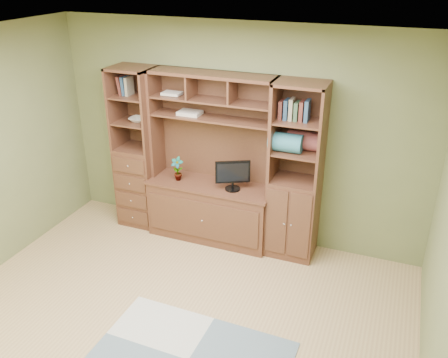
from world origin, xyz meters
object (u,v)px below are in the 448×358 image
at_px(center_hutch, 210,162).
at_px(monitor, 233,170).
at_px(right_tower, 296,173).
at_px(left_tower, 137,149).

height_order(center_hutch, monitor, center_hutch).
xyz_separation_m(right_tower, monitor, (-0.72, -0.07, -0.05)).
relative_size(center_hutch, right_tower, 1.00).
bearing_deg(left_tower, monitor, -3.29).
distance_m(left_tower, monitor, 1.31).
distance_m(right_tower, monitor, 0.72).
relative_size(left_tower, right_tower, 1.00).
distance_m(center_hutch, right_tower, 1.03).
relative_size(center_hutch, monitor, 4.12).
bearing_deg(center_hutch, left_tower, 177.71).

